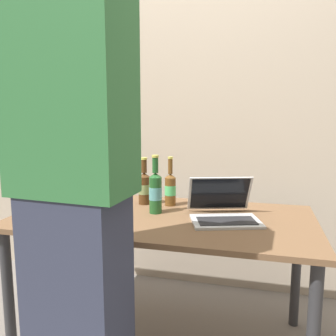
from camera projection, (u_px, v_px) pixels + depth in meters
desk at (163, 231)px, 1.84m from camera, size 1.52×0.79×0.71m
laptop at (223, 210)px, 1.76m from camera, size 0.41×0.41×0.20m
beer_bottle_dark at (144, 187)px, 2.05m from camera, size 0.07×0.07×0.27m
beer_bottle_green at (170, 188)px, 2.02m from camera, size 0.06×0.06×0.28m
beer_bottle_amber at (155, 191)px, 1.86m from camera, size 0.07×0.07×0.31m
person_figure at (74, 192)px, 1.19m from camera, size 0.41×0.32×1.88m
coffee_mug at (63, 215)px, 1.65m from camera, size 0.13×0.09×0.11m
back_wall at (192, 103)px, 2.46m from camera, size 6.00×0.10×2.60m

